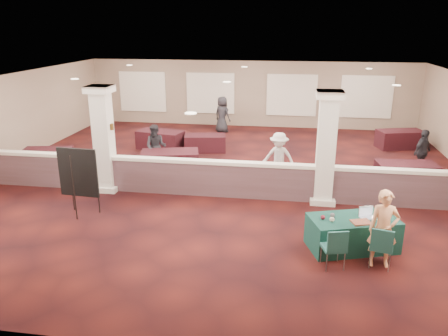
# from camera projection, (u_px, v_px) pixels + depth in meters

# --- Properties ---
(ground) EXTENTS (16.00, 16.00, 0.00)m
(ground) POSITION_uv_depth(u_px,v_px,m) (227.00, 179.00, 14.44)
(ground) COLOR #431310
(ground) RESTS_ON ground
(wall_back) EXTENTS (16.00, 0.04, 3.20)m
(wall_back) POSITION_uv_depth(u_px,v_px,m) (251.00, 94.00, 21.44)
(wall_back) COLOR gray
(wall_back) RESTS_ON ground
(wall_front) EXTENTS (16.00, 0.04, 3.20)m
(wall_front) POSITION_uv_depth(u_px,v_px,m) (148.00, 259.00, 6.43)
(wall_front) COLOR gray
(wall_front) RESTS_ON ground
(ceiling) EXTENTS (16.00, 16.00, 0.02)m
(ceiling) POSITION_uv_depth(u_px,v_px,m) (227.00, 81.00, 13.43)
(ceiling) COLOR silver
(ceiling) RESTS_ON wall_back
(partition_wall) EXTENTS (15.60, 0.28, 1.10)m
(partition_wall) POSITION_uv_depth(u_px,v_px,m) (219.00, 178.00, 12.85)
(partition_wall) COLOR #52373A
(partition_wall) RESTS_ON ground
(column_left) EXTENTS (0.72, 0.72, 3.20)m
(column_left) POSITION_uv_depth(u_px,v_px,m) (104.00, 138.00, 13.02)
(column_left) COLOR white
(column_left) RESTS_ON ground
(column_right) EXTENTS (0.72, 0.72, 3.20)m
(column_right) POSITION_uv_depth(u_px,v_px,m) (326.00, 147.00, 12.08)
(column_right) COLOR white
(column_right) RESTS_ON ground
(sconce_left) EXTENTS (0.12, 0.12, 0.18)m
(sconce_left) POSITION_uv_depth(u_px,v_px,m) (94.00, 126.00, 12.95)
(sconce_left) COLOR brown
(sconce_left) RESTS_ON column_left
(sconce_right) EXTENTS (0.12, 0.12, 0.18)m
(sconce_right) POSITION_uv_depth(u_px,v_px,m) (112.00, 127.00, 12.87)
(sconce_right) COLOR brown
(sconce_right) RESTS_ON column_left
(near_table) EXTENTS (2.14, 1.52, 0.75)m
(near_table) POSITION_uv_depth(u_px,v_px,m) (352.00, 233.00, 9.90)
(near_table) COLOR #103A2D
(near_table) RESTS_ON ground
(conf_chair_main) EXTENTS (0.56, 0.56, 0.93)m
(conf_chair_main) POSITION_uv_depth(u_px,v_px,m) (382.00, 244.00, 9.04)
(conf_chair_main) COLOR #1B4B4F
(conf_chair_main) RESTS_ON ground
(conf_chair_side) EXTENTS (0.56, 0.56, 0.91)m
(conf_chair_side) POSITION_uv_depth(u_px,v_px,m) (335.00, 245.00, 9.00)
(conf_chair_side) COLOR #1B4B4F
(conf_chair_side) RESTS_ON ground
(easel_board) EXTENTS (1.09, 0.57, 1.86)m
(easel_board) POSITION_uv_depth(u_px,v_px,m) (78.00, 173.00, 11.38)
(easel_board) COLOR black
(easel_board) RESTS_ON ground
(woman) EXTENTS (0.62, 0.42, 1.69)m
(woman) POSITION_uv_depth(u_px,v_px,m) (383.00, 229.00, 9.04)
(woman) COLOR #E9AA65
(woman) RESTS_ON ground
(far_table_front_left) EXTENTS (1.79, 1.14, 0.67)m
(far_table_front_left) POSITION_uv_depth(u_px,v_px,m) (48.00, 158.00, 15.55)
(far_table_front_left) COLOR black
(far_table_front_left) RESTS_ON ground
(far_table_front_center) EXTENTS (2.10, 1.39, 0.78)m
(far_table_front_center) POSITION_uv_depth(u_px,v_px,m) (170.00, 162.00, 14.89)
(far_table_front_center) COLOR black
(far_table_front_center) RESTS_ON ground
(far_table_front_right) EXTENTS (1.90, 1.09, 0.73)m
(far_table_front_right) POSITION_uv_depth(u_px,v_px,m) (406.00, 174.00, 13.78)
(far_table_front_right) COLOR black
(far_table_front_right) RESTS_ON ground
(far_table_back_left) EXTENTS (1.99, 1.30, 0.74)m
(far_table_back_left) POSITION_uv_depth(u_px,v_px,m) (160.00, 140.00, 17.85)
(far_table_back_left) COLOR black
(far_table_back_left) RESTS_ON ground
(far_table_back_center) EXTENTS (1.74, 1.09, 0.66)m
(far_table_back_center) POSITION_uv_depth(u_px,v_px,m) (205.00, 143.00, 17.53)
(far_table_back_center) COLOR black
(far_table_back_center) RESTS_ON ground
(far_table_back_right) EXTENTS (1.98, 1.35, 0.73)m
(far_table_back_right) POSITION_uv_depth(u_px,v_px,m) (400.00, 139.00, 17.97)
(far_table_back_right) COLOR black
(far_table_back_right) RESTS_ON ground
(attendee_a) EXTENTS (0.76, 0.42, 1.57)m
(attendee_a) POSITION_uv_depth(u_px,v_px,m) (156.00, 147.00, 15.28)
(attendee_a) COLOR black
(attendee_a) RESTS_ON ground
(attendee_b) EXTENTS (1.12, 0.65, 1.64)m
(attendee_b) POSITION_uv_depth(u_px,v_px,m) (279.00, 158.00, 13.94)
(attendee_b) COLOR silver
(attendee_b) RESTS_ON ground
(attendee_c) EXTENTS (0.95, 0.96, 1.56)m
(attendee_c) POSITION_uv_depth(u_px,v_px,m) (422.00, 152.00, 14.67)
(attendee_c) COLOR black
(attendee_c) RESTS_ON ground
(attendee_d) EXTENTS (0.95, 0.81, 1.69)m
(attendee_d) POSITION_uv_depth(u_px,v_px,m) (222.00, 115.00, 20.43)
(attendee_d) COLOR black
(attendee_d) RESTS_ON ground
(laptop_base) EXTENTS (0.39, 0.33, 0.02)m
(laptop_base) POSITION_uv_depth(u_px,v_px,m) (368.00, 218.00, 9.78)
(laptop_base) COLOR silver
(laptop_base) RESTS_ON near_table
(laptop_screen) EXTENTS (0.32, 0.12, 0.22)m
(laptop_screen) POSITION_uv_depth(u_px,v_px,m) (366.00, 211.00, 9.85)
(laptop_screen) COLOR silver
(laptop_screen) RESTS_ON near_table
(screen_glow) EXTENTS (0.29, 0.10, 0.19)m
(screen_glow) POSITION_uv_depth(u_px,v_px,m) (366.00, 211.00, 9.85)
(screen_glow) COLOR silver
(screen_glow) RESTS_ON near_table
(knitting) EXTENTS (0.48, 0.42, 0.03)m
(knitting) POSITION_uv_depth(u_px,v_px,m) (361.00, 222.00, 9.55)
(knitting) COLOR #B9451D
(knitting) RESTS_ON near_table
(yarn_cream) EXTENTS (0.11, 0.11, 0.11)m
(yarn_cream) POSITION_uv_depth(u_px,v_px,m) (332.00, 219.00, 9.58)
(yarn_cream) COLOR beige
(yarn_cream) RESTS_ON near_table
(yarn_red) EXTENTS (0.10, 0.10, 0.10)m
(yarn_red) POSITION_uv_depth(u_px,v_px,m) (323.00, 217.00, 9.70)
(yarn_red) COLOR maroon
(yarn_red) RESTS_ON near_table
(yarn_grey) EXTENTS (0.11, 0.11, 0.11)m
(yarn_grey) POSITION_uv_depth(u_px,v_px,m) (332.00, 215.00, 9.81)
(yarn_grey) COLOR #4C4D51
(yarn_grey) RESTS_ON near_table
(scissors) EXTENTS (0.13, 0.07, 0.01)m
(scissors) POSITION_uv_depth(u_px,v_px,m) (388.00, 221.00, 9.61)
(scissors) COLOR red
(scissors) RESTS_ON near_table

